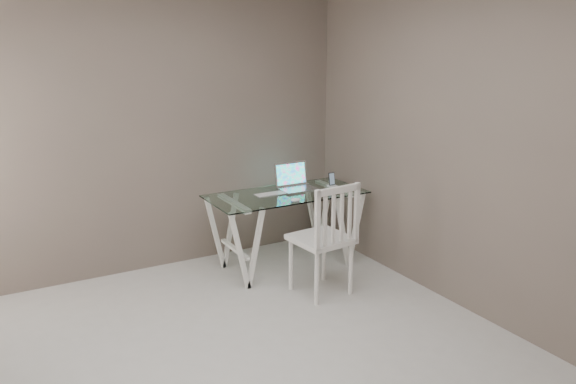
% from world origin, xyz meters
% --- Properties ---
extents(room, '(4.50, 4.52, 2.71)m').
position_xyz_m(room, '(-0.06, 0.02, 1.72)').
color(room, beige).
rests_on(room, ground).
extents(desk, '(1.50, 0.70, 0.75)m').
position_xyz_m(desk, '(1.15, 1.62, 0.38)').
color(desk, silver).
rests_on(desk, ground).
extents(chair, '(0.50, 0.50, 1.01)m').
position_xyz_m(chair, '(1.13, 0.87, 0.56)').
color(chair, white).
rests_on(chair, ground).
extents(laptop, '(0.35, 0.29, 0.25)m').
position_xyz_m(laptop, '(1.31, 1.74, 0.81)').
color(laptop, silver).
rests_on(laptop, desk).
extents(keyboard, '(0.31, 0.13, 0.01)m').
position_xyz_m(keyboard, '(0.99, 1.65, 0.75)').
color(keyboard, silver).
rests_on(keyboard, desk).
extents(mouse, '(0.10, 0.06, 0.03)m').
position_xyz_m(mouse, '(1.08, 1.33, 0.76)').
color(mouse, white).
rests_on(mouse, desk).
extents(phone_dock, '(0.08, 0.08, 0.14)m').
position_xyz_m(phone_dock, '(1.67, 1.61, 0.79)').
color(phone_dock, white).
rests_on(phone_dock, desk).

